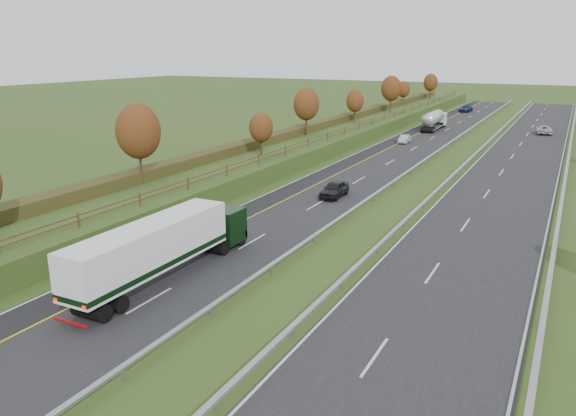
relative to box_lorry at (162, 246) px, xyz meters
name	(u,v)px	position (x,y,z in m)	size (l,w,h in m)	color
ground	(434,173)	(8.02, 41.05, -2.33)	(400.00, 400.00, 0.00)	#324D1B
near_carriageway	(383,160)	(0.02, 46.05, -2.31)	(10.50, 200.00, 0.04)	black
far_carriageway	(513,172)	(16.52, 46.05, -2.31)	(10.50, 200.00, 0.04)	black
hard_shoulder	(357,158)	(-3.73, 46.05, -2.31)	(3.00, 200.00, 0.04)	black
lane_markings	(431,164)	(6.42, 45.93, -2.28)	(26.75, 200.00, 0.01)	silver
embankment_left	(297,146)	(-12.98, 46.05, -1.33)	(12.00, 200.00, 2.00)	#324D1B
hedge_left	(285,134)	(-14.98, 46.05, 0.22)	(2.20, 180.00, 1.10)	#3B3C18
fence_left	(325,136)	(-8.48, 45.64, 0.40)	(0.12, 189.06, 1.20)	#422B19
median_barrier_near	(426,160)	(5.72, 46.05, -1.72)	(0.32, 200.00, 0.71)	#999CA1
median_barrier_far	(466,163)	(10.82, 46.05, -1.72)	(0.32, 200.00, 0.71)	#999CA1
outer_barrier_far	(566,172)	(22.32, 46.05, -1.71)	(0.32, 200.00, 0.71)	#999CA1
trees_left	(289,111)	(-12.62, 42.68, 4.04)	(6.64, 164.30, 7.66)	#2D2116
box_lorry	(162,246)	(0.00, 0.00, 0.00)	(2.58, 16.28, 4.06)	black
road_tanker	(434,120)	(-0.95, 79.51, -0.47)	(2.40, 11.22, 3.46)	silver
car_dark_near	(334,189)	(1.65, 24.74, -1.49)	(1.88, 4.67, 1.59)	black
car_silver_mid	(405,139)	(-1.48, 61.63, -1.65)	(1.35, 3.87, 1.27)	#B2B3B7
car_small_far	(466,108)	(-1.30, 114.51, -1.49)	(2.25, 5.54, 1.61)	#141F3F
car_oncoming	(544,130)	(17.76, 82.73, -1.54)	(2.50, 5.43, 1.51)	silver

